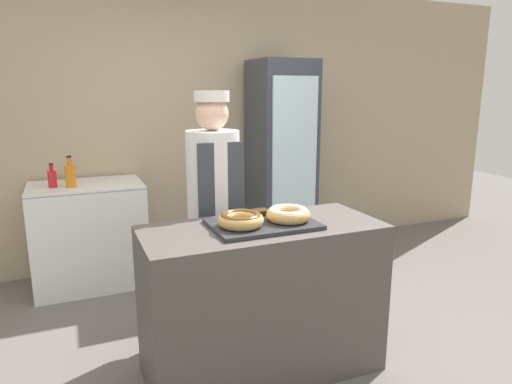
{
  "coord_description": "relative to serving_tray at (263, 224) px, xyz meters",
  "views": [
    {
      "loc": [
        -1.01,
        -2.31,
        1.69
      ],
      "look_at": [
        0.0,
        0.1,
        1.1
      ],
      "focal_mm": 32.0,
      "sensor_mm": 36.0,
      "label": 1
    }
  ],
  "objects": [
    {
      "name": "wall_back",
      "position": [
        0.0,
        2.13,
        0.41
      ],
      "size": [
        8.0,
        0.06,
        2.7
      ],
      "color": "tan",
      "rests_on": "ground_plane"
    },
    {
      "name": "serving_tray",
      "position": [
        0.0,
        0.0,
        0.0
      ],
      "size": [
        0.6,
        0.43,
        0.02
      ],
      "color": "#2D2D33",
      "rests_on": "display_counter"
    },
    {
      "name": "brownie_back_right",
      "position": [
        0.05,
        0.15,
        0.03
      ],
      "size": [
        0.08,
        0.08,
        0.03
      ],
      "color": "#382111",
      "rests_on": "serving_tray"
    },
    {
      "name": "ground_plane",
      "position": [
        0.0,
        0.0,
        -0.94
      ],
      "size": [
        14.0,
        14.0,
        0.0
      ],
      "primitive_type": "plane",
      "color": "#66605B"
    },
    {
      "name": "bottle_orange",
      "position": [
        -1.0,
        1.67,
        0.07
      ],
      "size": [
        0.08,
        0.08,
        0.26
      ],
      "color": "orange",
      "rests_on": "chest_freezer"
    },
    {
      "name": "brownie_back_left",
      "position": [
        -0.05,
        0.15,
        0.03
      ],
      "size": [
        0.08,
        0.08,
        0.03
      ],
      "color": "#382111",
      "rests_on": "serving_tray"
    },
    {
      "name": "bottle_red",
      "position": [
        -1.14,
        1.71,
        0.05
      ],
      "size": [
        0.07,
        0.07,
        0.2
      ],
      "color": "red",
      "rests_on": "chest_freezer"
    },
    {
      "name": "donut_light_glaze",
      "position": [
        0.15,
        -0.03,
        0.05
      ],
      "size": [
        0.26,
        0.26,
        0.08
      ],
      "color": "tan",
      "rests_on": "serving_tray"
    },
    {
      "name": "bottle_orange_b",
      "position": [
        -1.0,
        1.89,
        0.05
      ],
      "size": [
        0.06,
        0.06,
        0.2
      ],
      "color": "orange",
      "rests_on": "chest_freezer"
    },
    {
      "name": "chest_freezer",
      "position": [
        -0.88,
        1.76,
        -0.48
      ],
      "size": [
        0.93,
        0.62,
        0.91
      ],
      "color": "white",
      "rests_on": "ground_plane"
    },
    {
      "name": "donut_chocolate_glaze",
      "position": [
        -0.15,
        -0.03,
        0.05
      ],
      "size": [
        0.26,
        0.26,
        0.08
      ],
      "color": "tan",
      "rests_on": "serving_tray"
    },
    {
      "name": "display_counter",
      "position": [
        0.0,
        0.0,
        -0.47
      ],
      "size": [
        1.4,
        0.61,
        0.92
      ],
      "color": "#4C4742",
      "rests_on": "ground_plane"
    },
    {
      "name": "beverage_fridge",
      "position": [
        0.97,
        1.75,
        0.05
      ],
      "size": [
        0.56,
        0.58,
        1.97
      ],
      "color": "#333842",
      "rests_on": "ground_plane"
    },
    {
      "name": "baker_person",
      "position": [
        -0.11,
        0.58,
        -0.04
      ],
      "size": [
        0.36,
        0.36,
        1.69
      ],
      "color": "#4C4C51",
      "rests_on": "ground_plane"
    }
  ]
}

